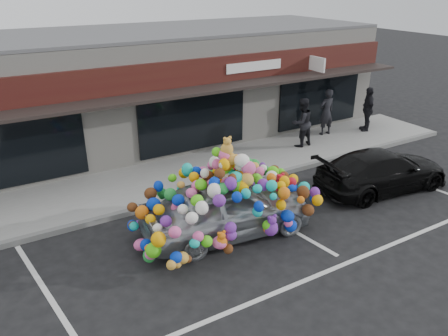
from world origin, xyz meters
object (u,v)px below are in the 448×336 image
pedestrian_a (326,112)px  pedestrian_c (368,109)px  pedestrian_b (302,122)px  black_sedan (382,170)px  toy_car (227,202)px

pedestrian_a → pedestrian_c: size_ratio=1.02×
pedestrian_b → pedestrian_c: pedestrian_b is taller
black_sedan → pedestrian_a: size_ratio=2.33×
toy_car → black_sedan: size_ratio=1.10×
black_sedan → pedestrian_b: bearing=5.0°
toy_car → pedestrian_b: 6.76m
pedestrian_b → pedestrian_c: size_ratio=1.01×
pedestrian_a → pedestrian_b: bearing=19.2°
black_sedan → pedestrian_c: pedestrian_c is taller
pedestrian_a → pedestrian_c: (1.86, -0.48, -0.02)m
toy_car → pedestrian_b: toy_car is taller
pedestrian_a → black_sedan: bearing=69.9°
pedestrian_c → pedestrian_a: bearing=-73.4°
toy_car → black_sedan: (5.50, -0.21, -0.28)m
black_sedan → pedestrian_c: size_ratio=2.38×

